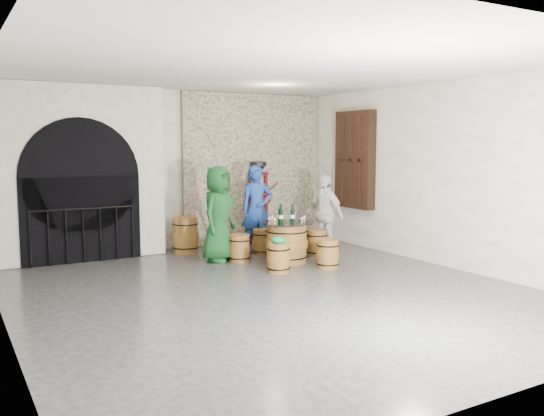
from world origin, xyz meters
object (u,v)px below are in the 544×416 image
barrel_stool_near_left (278,258)px  person_blue (257,209)px  person_white (324,214)px  person_green (218,214)px  barrel_stool_right (317,243)px  corking_press (258,196)px  barrel_stool_left (239,248)px  barrel_stool_near_right (328,254)px  wine_bottle_center (293,215)px  wine_bottle_right (280,214)px  barrel_table (286,242)px  barrel_stool_far (262,242)px  side_barrel (185,235)px  wine_bottle_left (281,215)px

barrel_stool_near_left → person_blue: (0.53, 1.72, 0.61)m
person_white → person_green: bearing=-112.3°
barrel_stool_right → corking_press: size_ratio=0.28×
barrel_stool_left → person_green: person_green is taller
barrel_stool_near_right → wine_bottle_center: size_ratio=1.52×
barrel_stool_near_right → person_green: bearing=133.9°
barrel_stool_near_right → person_green: size_ratio=0.28×
person_green → wine_bottle_center: person_green is taller
wine_bottle_right → person_blue: bearing=88.8°
person_white → wine_bottle_right: bearing=-94.1°
barrel_table → barrel_stool_left: size_ratio=1.90×
person_white → corking_press: bearing=-175.4°
barrel_stool_right → barrel_stool_near_right: 1.10m
person_blue → barrel_stool_far: bearing=-77.2°
corking_press → side_barrel: bearing=-169.8°
barrel_stool_near_left → corking_press: corking_press is taller
person_blue → barrel_stool_left: bearing=-127.5°
wine_bottle_center → corking_press: (0.42, 2.05, 0.16)m
wine_bottle_left → wine_bottle_right: (0.05, 0.11, 0.00)m
barrel_stool_far → corking_press: size_ratio=0.28×
side_barrel → corking_press: 1.92m
wine_bottle_left → wine_bottle_right: 0.12m
barrel_table → wine_bottle_left: wine_bottle_left is taller
barrel_stool_near_right → person_blue: size_ratio=0.29×
person_green → side_barrel: 1.22m
person_blue → wine_bottle_center: person_blue is taller
person_green → wine_bottle_center: bearing=-68.6°
person_white → barrel_stool_right: bearing=-86.1°
barrel_stool_far → wine_bottle_left: size_ratio=1.52×
barrel_stool_left → wine_bottle_center: 1.14m
barrel_stool_near_right → person_white: person_white is taller
person_green → person_white: size_ratio=1.13×
barrel_stool_far → barrel_stool_near_left: bearing=-109.6°
wine_bottle_left → corking_press: size_ratio=0.19×
barrel_stool_near_left → person_blue: size_ratio=0.29×
person_green → barrel_stool_near_left: bearing=-107.5°
wine_bottle_right → person_green: bearing=151.7°
person_blue → wine_bottle_left: size_ratio=5.27×
barrel_stool_left → barrel_table: bearing=-33.3°
barrel_stool_left → wine_bottle_right: (0.67, -0.32, 0.61)m
barrel_stool_near_left → wine_bottle_center: wine_bottle_center is taller
barrel_stool_far → barrel_stool_near_left: (-0.53, -1.50, 0.00)m
barrel_stool_near_right → wine_bottle_right: bearing=114.1°
corking_press → barrel_stool_far: bearing=-113.4°
barrel_stool_near_left → corking_press: (1.09, 2.67, 0.77)m
barrel_stool_near_left → wine_bottle_left: size_ratio=1.52×
wine_bottle_center → wine_bottle_right: 0.23m
barrel_stool_left → wine_bottle_center: size_ratio=1.52×
barrel_stool_right → person_white: (0.22, 0.06, 0.53)m
barrel_stool_near_left → person_blue: bearing=72.9°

